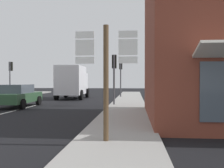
{
  "coord_description": "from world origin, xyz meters",
  "views": [
    {
      "loc": [
        6.84,
        -5.91,
        1.74
      ],
      "look_at": [
        5.23,
        12.28,
        1.48
      ],
      "focal_mm": 40.87,
      "sensor_mm": 36.0,
      "label": 1
    }
  ],
  "objects_px": {
    "sedan_far": "(18,95)",
    "traffic_light_near_right": "(114,68)",
    "delivery_truck": "(72,81)",
    "route_sign_post": "(106,74)",
    "traffic_light_far_right": "(121,70)",
    "traffic_light_far_left": "(11,71)"
  },
  "relations": [
    {
      "from": "sedan_far",
      "to": "traffic_light_far_left",
      "type": "distance_m",
      "value": 9.91
    },
    {
      "from": "traffic_light_near_right",
      "to": "traffic_light_far_left",
      "type": "bearing_deg",
      "value": 145.91
    },
    {
      "from": "sedan_far",
      "to": "traffic_light_near_right",
      "type": "distance_m",
      "value": 6.55
    },
    {
      "from": "traffic_light_far_right",
      "to": "route_sign_post",
      "type": "bearing_deg",
      "value": -88.11
    },
    {
      "from": "traffic_light_far_left",
      "to": "traffic_light_far_right",
      "type": "distance_m",
      "value": 10.99
    },
    {
      "from": "route_sign_post",
      "to": "traffic_light_near_right",
      "type": "xyz_separation_m",
      "value": [
        -0.6,
        10.27,
        0.64
      ]
    },
    {
      "from": "sedan_far",
      "to": "traffic_light_near_right",
      "type": "bearing_deg",
      "value": 9.65
    },
    {
      "from": "traffic_light_far_left",
      "to": "traffic_light_near_right",
      "type": "distance_m",
      "value": 13.25
    },
    {
      "from": "route_sign_post",
      "to": "traffic_light_far_right",
      "type": "bearing_deg",
      "value": 91.89
    },
    {
      "from": "delivery_truck",
      "to": "traffic_light_far_right",
      "type": "distance_m",
      "value": 4.85
    },
    {
      "from": "delivery_truck",
      "to": "route_sign_post",
      "type": "relative_size",
      "value": 1.58
    },
    {
      "from": "traffic_light_far_left",
      "to": "traffic_light_far_right",
      "type": "relative_size",
      "value": 0.96
    },
    {
      "from": "sedan_far",
      "to": "traffic_light_near_right",
      "type": "xyz_separation_m",
      "value": [
        6.21,
        1.06,
        1.79
      ]
    },
    {
      "from": "traffic_light_far_left",
      "to": "traffic_light_near_right",
      "type": "relative_size",
      "value": 1.04
    },
    {
      "from": "route_sign_post",
      "to": "delivery_truck",
      "type": "bearing_deg",
      "value": 106.81
    },
    {
      "from": "delivery_truck",
      "to": "route_sign_post",
      "type": "xyz_separation_m",
      "value": [
        5.09,
        -16.84,
        0.26
      ]
    },
    {
      "from": "traffic_light_far_right",
      "to": "traffic_light_near_right",
      "type": "distance_m",
      "value": 8.06
    },
    {
      "from": "delivery_truck",
      "to": "traffic_light_near_right",
      "type": "height_order",
      "value": "traffic_light_near_right"
    },
    {
      "from": "delivery_truck",
      "to": "traffic_light_far_left",
      "type": "distance_m",
      "value": 6.62
    },
    {
      "from": "traffic_light_far_left",
      "to": "traffic_light_near_right",
      "type": "height_order",
      "value": "traffic_light_far_left"
    },
    {
      "from": "delivery_truck",
      "to": "traffic_light_near_right",
      "type": "bearing_deg",
      "value": -55.68
    },
    {
      "from": "delivery_truck",
      "to": "traffic_light_near_right",
      "type": "xyz_separation_m",
      "value": [
        4.48,
        -6.57,
        0.9
      ]
    }
  ]
}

